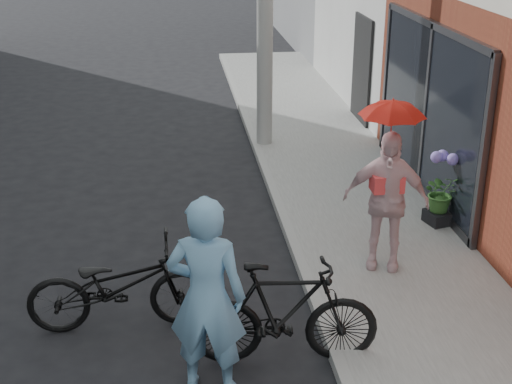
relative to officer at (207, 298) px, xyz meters
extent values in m
plane|color=black|center=(0.32, 0.72, -0.97)|extent=(80.00, 80.00, 0.00)
cube|color=gray|center=(2.42, 2.72, -0.91)|extent=(2.20, 24.00, 0.12)
cube|color=#9E9E99|center=(1.26, 2.72, -0.91)|extent=(0.12, 24.00, 0.12)
cube|color=black|center=(3.48, 4.22, 0.39)|extent=(0.06, 3.80, 2.40)
imported|color=#73A7CC|center=(0.00, 0.00, 0.00)|extent=(0.80, 0.63, 1.94)
imported|color=black|center=(-0.86, 1.13, -0.47)|extent=(1.91, 0.69, 1.00)
imported|color=black|center=(0.75, 0.32, -0.42)|extent=(1.86, 0.67, 1.09)
imported|color=beige|center=(2.20, 1.94, -0.01)|extent=(1.07, 0.72, 1.69)
imported|color=red|center=(2.20, 1.94, 1.15)|extent=(0.72, 0.72, 0.63)
cube|color=black|center=(3.32, 3.00, -0.76)|extent=(0.41, 0.41, 0.18)
imported|color=#2F5D25|center=(3.32, 3.00, -0.40)|extent=(0.49, 0.42, 0.54)
camera|label=1|loc=(-0.23, -5.45, 3.26)|focal=50.00mm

